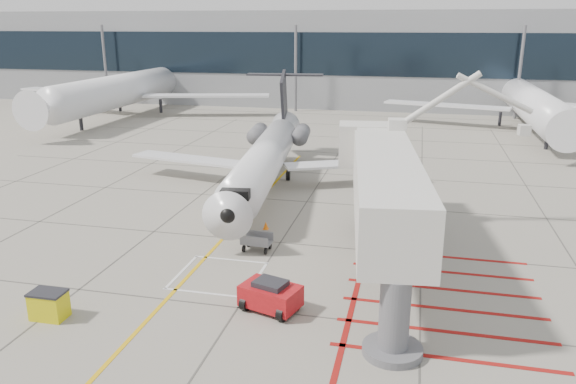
% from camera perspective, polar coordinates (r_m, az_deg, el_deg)
% --- Properties ---
extents(ground_plane, '(260.00, 260.00, 0.00)m').
position_cam_1_polar(ground_plane, '(29.27, -2.68, -8.02)').
color(ground_plane, gray).
rests_on(ground_plane, ground).
extents(regional_jet, '(27.07, 32.54, 7.87)m').
position_cam_1_polar(regional_jet, '(39.96, -2.91, 4.73)').
color(regional_jet, silver).
rests_on(regional_jet, ground_plane).
extents(jet_bridge, '(12.02, 21.27, 8.09)m').
position_cam_1_polar(jet_bridge, '(27.58, 9.92, -0.82)').
color(jet_bridge, silver).
rests_on(jet_bridge, ground_plane).
extents(pushback_tug, '(2.90, 2.27, 1.48)m').
position_cam_1_polar(pushback_tug, '(25.27, -1.79, -10.37)').
color(pushback_tug, '#AD1015').
rests_on(pushback_tug, ground_plane).
extents(spill_bin, '(1.47, 0.99, 1.26)m').
position_cam_1_polar(spill_bin, '(26.74, -23.13, -10.48)').
color(spill_bin, '#CDC50B').
rests_on(spill_bin, ground_plane).
extents(baggage_cart, '(1.69, 1.13, 1.03)m').
position_cam_1_polar(baggage_cart, '(31.60, -3.18, -5.07)').
color(baggage_cart, slate).
rests_on(baggage_cart, ground_plane).
extents(ground_power_unit, '(2.63, 1.93, 1.87)m').
position_cam_1_polar(ground_power_unit, '(29.99, 10.39, -5.72)').
color(ground_power_unit, '#B8B7AF').
rests_on(ground_power_unit, ground_plane).
extents(cone_nose, '(0.37, 0.37, 0.51)m').
position_cam_1_polar(cone_nose, '(36.36, -6.91, -2.63)').
color(cone_nose, '#DF5D0B').
rests_on(cone_nose, ground_plane).
extents(cone_side, '(0.35, 0.35, 0.48)m').
position_cam_1_polar(cone_side, '(34.86, -2.27, -3.41)').
color(cone_side, orange).
rests_on(cone_side, ground_plane).
extents(terminal_building, '(180.00, 28.00, 14.00)m').
position_cam_1_polar(terminal_building, '(95.72, 15.03, 13.10)').
color(terminal_building, gray).
rests_on(terminal_building, ground_plane).
extents(terminal_glass_band, '(180.00, 0.10, 6.00)m').
position_cam_1_polar(terminal_glass_band, '(81.65, 15.33, 13.23)').
color(terminal_glass_band, black).
rests_on(terminal_glass_band, ground_plane).
extents(bg_aircraft_b, '(38.26, 42.51, 12.75)m').
position_cam_1_polar(bg_aircraft_b, '(81.62, -15.77, 12.05)').
color(bg_aircraft_b, silver).
rests_on(bg_aircraft_b, ground_plane).
extents(bg_aircraft_c, '(34.29, 38.11, 11.43)m').
position_cam_1_polar(bg_aircraft_c, '(72.99, 23.57, 10.29)').
color(bg_aircraft_c, silver).
rests_on(bg_aircraft_c, ground_plane).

